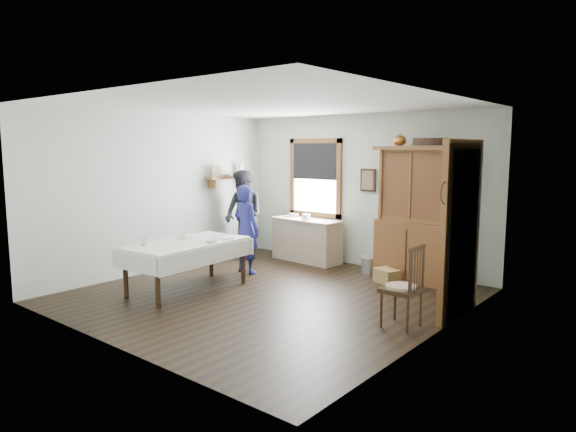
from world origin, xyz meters
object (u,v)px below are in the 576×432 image
(china_hutch, at_px, (415,214))
(woman_blue, at_px, (246,233))
(work_counter, at_px, (307,240))
(wicker_basket, at_px, (387,276))
(figure_dark, at_px, (244,218))
(dining_table, at_px, (187,266))
(spindle_chair, at_px, (402,286))
(pail, at_px, (369,265))

(china_hutch, relative_size, woman_blue, 1.54)
(work_counter, relative_size, wicker_basket, 3.70)
(woman_blue, relative_size, figure_dark, 0.88)
(dining_table, relative_size, figure_dark, 1.17)
(wicker_basket, bearing_deg, work_counter, 166.73)
(spindle_chair, bearing_deg, work_counter, 146.57)
(dining_table, xyz_separation_m, spindle_chair, (3.19, 0.59, 0.13))
(pail, height_order, figure_dark, figure_dark)
(wicker_basket, height_order, figure_dark, figure_dark)
(work_counter, distance_m, dining_table, 2.74)
(spindle_chair, relative_size, woman_blue, 0.72)
(china_hutch, xyz_separation_m, pail, (-0.77, -0.08, -0.93))
(work_counter, distance_m, china_hutch, 2.27)
(spindle_chair, height_order, wicker_basket, spindle_chair)
(spindle_chair, bearing_deg, pail, 130.54)
(work_counter, height_order, wicker_basket, work_counter)
(spindle_chair, distance_m, figure_dark, 4.33)
(china_hutch, relative_size, figure_dark, 1.36)
(pail, xyz_separation_m, woman_blue, (-1.62, -1.30, 0.56))
(pail, bearing_deg, wicker_basket, -33.85)
(dining_table, distance_m, woman_blue, 1.39)
(pail, distance_m, woman_blue, 2.15)
(dining_table, relative_size, spindle_chair, 1.85)
(spindle_chair, xyz_separation_m, figure_dark, (-4.05, 1.50, 0.29))
(pail, relative_size, figure_dark, 0.18)
(work_counter, xyz_separation_m, pail, (1.39, -0.09, -0.26))
(wicker_basket, xyz_separation_m, woman_blue, (-2.17, -0.93, 0.58))
(wicker_basket, bearing_deg, dining_table, -132.46)
(work_counter, xyz_separation_m, wicker_basket, (1.94, -0.46, -0.29))
(china_hutch, xyz_separation_m, dining_table, (-2.31, -2.72, -0.70))
(pail, bearing_deg, dining_table, -120.14)
(work_counter, height_order, figure_dark, figure_dark)
(spindle_chair, height_order, figure_dark, figure_dark)
(pail, xyz_separation_m, wicker_basket, (0.55, -0.37, -0.03))
(woman_blue, bearing_deg, work_counter, -96.58)
(spindle_chair, height_order, woman_blue, woman_blue)
(spindle_chair, relative_size, figure_dark, 0.63)
(china_hutch, xyz_separation_m, wicker_basket, (-0.23, -0.45, -0.96))
(dining_table, distance_m, pail, 3.07)
(pail, bearing_deg, china_hutch, 5.81)
(spindle_chair, bearing_deg, woman_blue, 168.77)
(spindle_chair, bearing_deg, figure_dark, 161.45)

